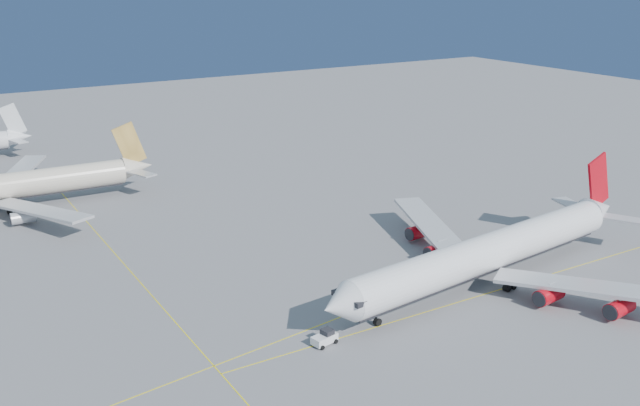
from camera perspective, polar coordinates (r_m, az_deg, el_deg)
The scene contains 5 objects.
ground at distance 128.74m, azimuth 6.06°, elevation -5.80°, with size 500.00×500.00×0.00m, color slate.
taxiway_lines at distance 126.03m, azimuth -1.08°, elevation -6.23°, with size 118.86×140.00×0.02m.
airliner_virgin at distance 127.44m, azimuth 13.65°, elevation -3.79°, with size 74.42×66.42×18.36m.
airliner_etihad at distance 176.63m, azimuth -23.56°, elevation 1.23°, with size 66.56×61.57×17.39m.
pushback_tug at distance 105.62m, azimuth 0.40°, elevation -10.72°, with size 4.17×3.00×2.17m.
Camera 1 is at (-72.30, -93.07, 51.83)m, focal length 40.00 mm.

